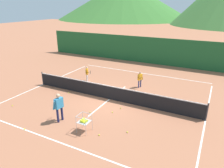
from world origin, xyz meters
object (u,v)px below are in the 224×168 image
Objects in this scene: tennis_ball_7 at (121,108)px; tennis_ball_6 at (24,129)px; instructor at (59,105)px; tennis_ball_2 at (99,135)px; tennis_net at (110,92)px; tennis_ball_4 at (12,106)px; ball_cart at (84,121)px; tennis_ball_0 at (127,132)px; tennis_ball_3 at (90,112)px; student_1 at (140,78)px; tennis_ball_8 at (69,93)px; tennis_ball_1 at (112,112)px; student_0 at (87,72)px.

tennis_ball_6 is at bearing -128.00° from tennis_ball_7.
instructor is 2.76m from tennis_ball_2.
tennis_net is 6.17m from tennis_ball_4.
tennis_ball_6 is (-2.78, -1.30, -0.56)m from ball_cart.
tennis_ball_0 is at bearing 23.60° from ball_cart.
ball_cart reaches higher than tennis_ball_3.
student_1 is at bearing 70.56° from tennis_net.
tennis_ball_8 is (-1.96, 3.18, -0.94)m from instructor.
tennis_ball_7 is 1.00× the size of tennis_ball_8.
tennis_ball_4 is at bearing -143.21° from tennis_net.
tennis_net reaches higher than tennis_ball_0.
tennis_ball_2 is 3.87m from tennis_ball_6.
tennis_ball_2 is 5.67m from tennis_ball_8.
tennis_ball_8 is (-4.07, 1.07, 0.00)m from tennis_ball_1.
student_1 reaches higher than tennis_ball_1.
tennis_net is 176.45× the size of tennis_ball_4.
tennis_ball_4 is at bearing -162.27° from tennis_ball_3.
tennis_ball_0 is at bearing -17.54° from tennis_ball_3.
student_1 is at bearing 68.64° from tennis_ball_6.
instructor is at bearing -58.32° from tennis_ball_8.
instructor reaches higher than tennis_ball_0.
tennis_ball_6 is (-1.06, -1.52, -0.94)m from instructor.
tennis_ball_0 is 1.00× the size of tennis_ball_4.
student_1 is at bearing 89.79° from tennis_ball_1.
tennis_ball_8 is (-4.55, 3.39, 0.00)m from tennis_ball_2.
student_0 is 17.96× the size of tennis_ball_1.
tennis_ball_3 and tennis_ball_7 have the same top height.
tennis_ball_8 is (0.27, -2.80, -0.70)m from student_0.
tennis_ball_3 is at bearing 114.41° from ball_cart.
tennis_ball_3 is (-1.19, -5.10, -0.72)m from student_1.
instructor is at bearing -129.59° from tennis_ball_7.
tennis_ball_2 is (-1.11, -0.85, 0.00)m from tennis_ball_0.
student_1 is 18.31× the size of tennis_ball_1.
tennis_ball_3 is 1.00× the size of tennis_ball_6.
tennis_ball_4 is at bearing -131.99° from student_1.
tennis_ball_0 is 1.40m from tennis_ball_2.
tennis_ball_3 is at bearing -137.02° from tennis_ball_7.
student_0 is at bearing -171.67° from student_1.
tennis_ball_0 is 2.16m from tennis_ball_1.
tennis_ball_3 is 3.34m from tennis_ball_8.
tennis_ball_2 and tennis_ball_3 have the same top height.
tennis_ball_4 is at bearing 178.23° from tennis_ball_2.
tennis_ball_3 and tennis_ball_6 have the same top height.
tennis_ball_1 is (4.34, -3.87, -0.70)m from student_0.
student_0 reaches higher than tennis_ball_7.
tennis_ball_4 is (-3.84, -0.01, -0.94)m from instructor.
tennis_ball_8 is at bearing -170.83° from tennis_net.
tennis_ball_3 is (-1.65, 1.73, 0.00)m from tennis_ball_2.
tennis_net is at bearing 123.23° from tennis_ball_1.
tennis_ball_7 is (0.21, 0.69, 0.00)m from tennis_ball_1.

